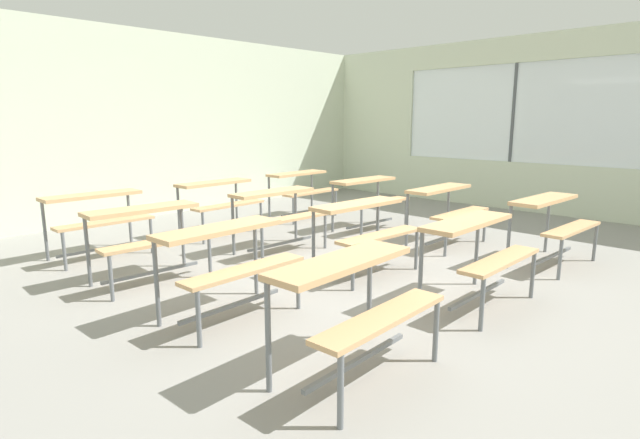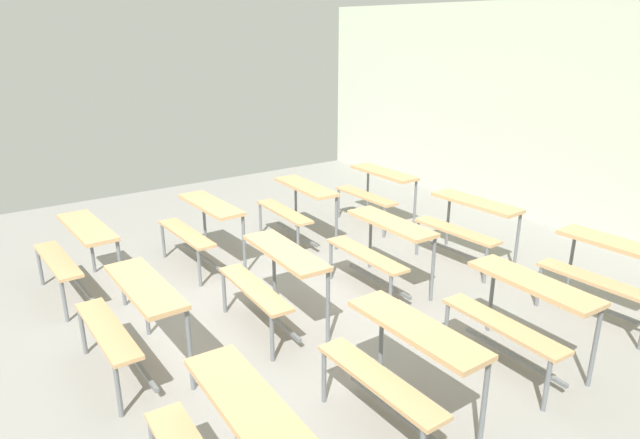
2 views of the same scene
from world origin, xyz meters
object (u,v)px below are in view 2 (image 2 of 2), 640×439
object	(u,v)px
desk_bench_r0c1	(133,308)
desk_bench_r3c1	(469,217)
desk_bench_r1c0	(203,219)
desk_bench_r1c1	(275,270)
desk_bench_r0c0	(78,244)
desk_bench_r1c2	(403,353)
desk_bench_r2c1	(382,239)
desk_bench_r3c2	(610,263)
desk_bench_r3c0	(377,185)
desk_bench_r0c2	(230,432)
desk_bench_r2c0	(298,200)
desk_bench_r2c2	(522,304)

from	to	relation	value
desk_bench_r0c1	desk_bench_r3c1	xyz separation A→B (m)	(0.02, 3.88, 0.00)
desk_bench_r1c0	desk_bench_r1c1	size ratio (longest dim) A/B	0.99
desk_bench_r0c0	desk_bench_r1c2	size ratio (longest dim) A/B	1.02
desk_bench_r2c1	desk_bench_r3c2	size ratio (longest dim) A/B	0.99
desk_bench_r1c0	desk_bench_r3c0	bearing A→B (deg)	87.77
desk_bench_r0c1	desk_bench_r3c0	world-z (taller)	same
desk_bench_r3c1	desk_bench_r3c2	size ratio (longest dim) A/B	1.00
desk_bench_r3c1	desk_bench_r1c0	bearing A→B (deg)	-125.83
desk_bench_r0c2	desk_bench_r3c1	world-z (taller)	same
desk_bench_r1c2	desk_bench_r3c2	size ratio (longest dim) A/B	0.98
desk_bench_r0c2	desk_bench_r2c1	distance (m)	3.13
desk_bench_r0c1	desk_bench_r1c2	xyz separation A→B (m)	(1.70, 1.30, 0.00)
desk_bench_r3c2	desk_bench_r3c1	bearing A→B (deg)	179.77
desk_bench_r2c1	desk_bench_r3c1	bearing A→B (deg)	89.71
desk_bench_r1c1	desk_bench_r0c2	bearing A→B (deg)	-34.43
desk_bench_r2c0	desk_bench_r0c1	bearing A→B (deg)	-54.93
desk_bench_r3c0	desk_bench_r3c1	xyz separation A→B (m)	(1.67, -0.04, 0.00)
desk_bench_r2c1	desk_bench_r2c2	size ratio (longest dim) A/B	0.99
desk_bench_r0c2	desk_bench_r3c1	distance (m)	4.25
desk_bench_r1c0	desk_bench_r2c2	world-z (taller)	same
desk_bench_r1c1	desk_bench_r3c0	distance (m)	3.14
desk_bench_r2c0	desk_bench_r0c0	bearing A→B (deg)	-87.53
desk_bench_r0c2	desk_bench_r3c1	xyz separation A→B (m)	(-1.71, 3.89, 0.00)
desk_bench_r0c0	desk_bench_r1c1	world-z (taller)	same
desk_bench_r1c0	desk_bench_r3c2	size ratio (longest dim) A/B	1.00
desk_bench_r0c0	desk_bench_r3c2	bearing A→B (deg)	47.37
desk_bench_r0c1	desk_bench_r3c2	world-z (taller)	same
desk_bench_r1c2	desk_bench_r3c0	bearing A→B (deg)	141.58
desk_bench_r3c0	desk_bench_r3c2	world-z (taller)	same
desk_bench_r1c2	desk_bench_r2c0	bearing A→B (deg)	158.17
desk_bench_r0c1	desk_bench_r1c1	world-z (taller)	same
desk_bench_r1c1	desk_bench_r2c0	bearing A→B (deg)	144.29
desk_bench_r1c2	desk_bench_r2c2	xyz separation A→B (m)	(0.01, 1.27, 0.00)
desk_bench_r1c0	desk_bench_r3c2	distance (m)	4.25
desk_bench_r0c2	desk_bench_r1c0	size ratio (longest dim) A/B	1.00
desk_bench_r2c0	desk_bench_r1c1	bearing A→B (deg)	-35.89
desk_bench_r0c0	desk_bench_r2c2	bearing A→B (deg)	35.03
desk_bench_r3c2	desk_bench_r1c0	bearing A→B (deg)	-143.95
desk_bench_r3c1	desk_bench_r3c2	bearing A→B (deg)	-0.66
desk_bench_r2c2	desk_bench_r3c2	world-z (taller)	same
desk_bench_r0c2	desk_bench_r2c2	bearing A→B (deg)	92.73
desk_bench_r2c1	desk_bench_r2c2	bearing A→B (deg)	0.25
desk_bench_r0c0	desk_bench_r1c0	bearing A→B (deg)	86.93
desk_bench_r1c0	desk_bench_r3c2	bearing A→B (deg)	36.24
desk_bench_r3c0	desk_bench_r3c2	size ratio (longest dim) A/B	0.99
desk_bench_r1c1	desk_bench_r1c2	size ratio (longest dim) A/B	1.02
desk_bench_r1c0	desk_bench_r3c1	xyz separation A→B (m)	(1.69, 2.57, 0.00)
desk_bench_r0c0	desk_bench_r1c2	world-z (taller)	same
desk_bench_r0c2	desk_bench_r3c0	xyz separation A→B (m)	(-3.38, 3.93, 0.00)
desk_bench_r1c0	desk_bench_r1c1	bearing A→B (deg)	-3.28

